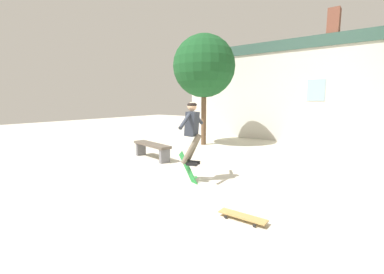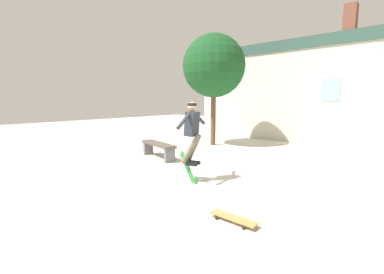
{
  "view_description": "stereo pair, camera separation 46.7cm",
  "coord_description": "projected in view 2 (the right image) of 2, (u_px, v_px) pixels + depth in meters",
  "views": [
    {
      "loc": [
        3.57,
        -4.35,
        1.92
      ],
      "look_at": [
        0.06,
        0.36,
        1.07
      ],
      "focal_mm": 24.0,
      "sensor_mm": 36.0,
      "label": 1
    },
    {
      "loc": [
        3.93,
        -4.06,
        1.92
      ],
      "look_at": [
        0.06,
        0.36,
        1.07
      ],
      "focal_mm": 24.0,
      "sensor_mm": 36.0,
      "label": 2
    }
  ],
  "objects": [
    {
      "name": "park_bench",
      "position": [
        158.0,
        147.0,
        8.48
      ],
      "size": [
        1.75,
        0.76,
        0.51
      ],
      "rotation": [
        0.0,
        0.0,
        -0.22
      ],
      "color": "brown",
      "rests_on": "ground_plane"
    },
    {
      "name": "skater",
      "position": [
        192.0,
        127.0,
        5.9
      ],
      "size": [
        0.49,
        1.31,
        1.46
      ],
      "rotation": [
        0.0,
        0.0,
        0.25
      ],
      "color": "#282D38"
    },
    {
      "name": "skateboard_flipping",
      "position": [
        188.0,
        169.0,
        6.07
      ],
      "size": [
        0.66,
        0.21,
        0.81
      ],
      "rotation": [
        0.0,
        0.0,
        -0.16
      ],
      "color": "#237F38"
    },
    {
      "name": "skateboard_resting",
      "position": [
        233.0,
        218.0,
        4.05
      ],
      "size": [
        0.8,
        0.23,
        0.08
      ],
      "rotation": [
        0.0,
        0.0,
        3.15
      ],
      "color": "#AD894C",
      "rests_on": "ground_plane"
    },
    {
      "name": "ground_plane",
      "position": [
        180.0,
        184.0,
        5.86
      ],
      "size": [
        40.0,
        40.0,
        0.0
      ],
      "primitive_type": "plane",
      "color": "beige"
    },
    {
      "name": "tree_left",
      "position": [
        214.0,
        66.0,
        10.58
      ],
      "size": [
        2.58,
        2.58,
        4.59
      ],
      "color": "brown",
      "rests_on": "ground_plane"
    },
    {
      "name": "building_backdrop",
      "position": [
        303.0,
        89.0,
        11.32
      ],
      "size": [
        11.25,
        0.52,
        5.55
      ],
      "color": "beige",
      "rests_on": "ground_plane"
    }
  ]
}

